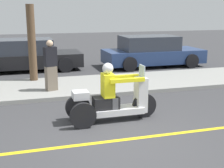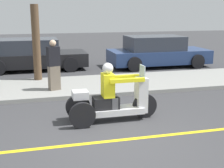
% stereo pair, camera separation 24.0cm
% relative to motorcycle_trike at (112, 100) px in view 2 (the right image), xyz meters
% --- Properties ---
extents(ground_plane, '(60.00, 60.00, 0.00)m').
position_rel_motorcycle_trike_xyz_m(ground_plane, '(-0.16, -1.18, -0.51)').
color(ground_plane, '#38383A').
extents(lane_stripe, '(24.00, 0.12, 0.01)m').
position_rel_motorcycle_trike_xyz_m(lane_stripe, '(-0.00, -1.18, -0.50)').
color(lane_stripe, gold).
rests_on(lane_stripe, ground).
extents(sidewalk_strip, '(28.00, 2.80, 0.12)m').
position_rel_motorcycle_trike_xyz_m(sidewalk_strip, '(-0.16, 3.42, -0.45)').
color(sidewalk_strip, gray).
rests_on(sidewalk_strip, ground).
extents(motorcycle_trike, '(2.21, 0.76, 1.42)m').
position_rel_motorcycle_trike_xyz_m(motorcycle_trike, '(0.00, 0.00, 0.00)').
color(motorcycle_trike, black).
rests_on(motorcycle_trike, ground).
extents(spectator_by_tree, '(0.43, 0.33, 1.59)m').
position_rel_motorcycle_trike_xyz_m(spectator_by_tree, '(-1.15, 2.88, 0.38)').
color(spectator_by_tree, '#726656').
rests_on(spectator_by_tree, sidewalk_strip).
extents(parked_car_lot_right, '(4.62, 2.11, 1.43)m').
position_rel_motorcycle_trike_xyz_m(parked_car_lot_right, '(3.89, 6.60, 0.17)').
color(parked_car_lot_right, navy).
rests_on(parked_car_lot_right, ground).
extents(parked_car_lot_center, '(4.54, 2.11, 1.37)m').
position_rel_motorcycle_trike_xyz_m(parked_car_lot_center, '(-1.77, 7.21, 0.15)').
color(parked_car_lot_center, black).
rests_on(parked_car_lot_center, ground).
extents(tree_trunk, '(0.28, 0.28, 2.68)m').
position_rel_motorcycle_trike_xyz_m(tree_trunk, '(-1.62, 4.54, 0.95)').
color(tree_trunk, brown).
rests_on(tree_trunk, sidewalk_strip).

